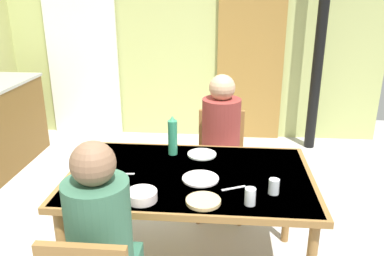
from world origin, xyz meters
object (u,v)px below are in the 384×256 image
at_px(dining_table, 190,183).
at_px(serving_bowl_center, 142,196).
at_px(person_near_diner, 100,229).
at_px(chair_far_diner, 220,156).
at_px(water_bottle_green_far, 173,136).
at_px(person_far_diner, 221,130).
at_px(water_bottle_green_near, 96,177).

distance_m(dining_table, serving_bowl_center, 0.42).
relative_size(dining_table, person_near_diner, 1.98).
distance_m(dining_table, chair_far_diner, 0.86).
height_order(chair_far_diner, person_near_diner, person_near_diner).
xyz_separation_m(dining_table, serving_bowl_center, (-0.23, -0.34, 0.09)).
bearing_deg(serving_bowl_center, water_bottle_green_far, 82.49).
bearing_deg(person_far_diner, dining_table, 75.35).
height_order(person_far_diner, water_bottle_green_near, person_far_diner).
xyz_separation_m(person_far_diner, serving_bowl_center, (-0.41, -1.03, -0.02)).
bearing_deg(dining_table, water_bottle_green_near, -140.61).
xyz_separation_m(person_near_diner, water_bottle_green_far, (0.21, 0.99, 0.09)).
relative_size(person_near_diner, serving_bowl_center, 4.53).
distance_m(person_near_diner, serving_bowl_center, 0.37).
height_order(chair_far_diner, water_bottle_green_near, water_bottle_green_near).
xyz_separation_m(chair_far_diner, serving_bowl_center, (-0.41, -1.17, 0.27)).
height_order(person_near_diner, person_far_diner, same).
xyz_separation_m(person_near_diner, water_bottle_green_near, (-0.11, 0.31, 0.10)).
relative_size(person_far_diner, water_bottle_green_near, 2.46).
relative_size(chair_far_diner, water_bottle_green_far, 3.12).
xyz_separation_m(chair_far_diner, water_bottle_green_near, (-0.65, -1.21, 0.39)).
bearing_deg(person_near_diner, person_far_diner, 68.91).
bearing_deg(person_near_diner, chair_far_diner, 70.66).
relative_size(water_bottle_green_near, water_bottle_green_far, 1.12).
bearing_deg(water_bottle_green_near, person_far_diner, 58.96).
bearing_deg(water_bottle_green_near, dining_table, 39.39).
distance_m(person_far_diner, serving_bowl_center, 1.11).
xyz_separation_m(person_near_diner, serving_bowl_center, (0.12, 0.35, -0.02)).
relative_size(chair_far_diner, person_near_diner, 1.13).
relative_size(water_bottle_green_far, serving_bowl_center, 1.64).
height_order(water_bottle_green_near, water_bottle_green_far, water_bottle_green_near).
height_order(chair_far_diner, water_bottle_green_far, water_bottle_green_far).
distance_m(person_near_diner, water_bottle_green_near, 0.34).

